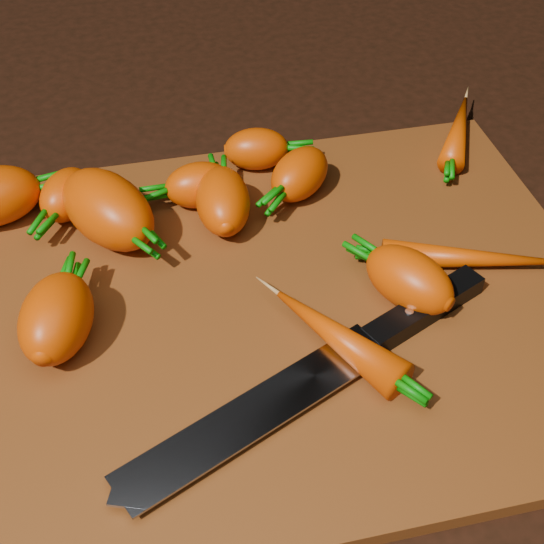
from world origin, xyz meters
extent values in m
cube|color=black|center=(0.00, 0.00, -0.01)|extent=(2.00, 2.00, 0.01)
cube|color=#5D2E0F|center=(0.00, 0.00, 0.01)|extent=(0.50, 0.40, 0.01)
ellipsoid|color=#C93E02|center=(-0.04, 0.13, 0.03)|extent=(0.06, 0.04, 0.04)
ellipsoid|color=#C93E02|center=(-0.12, 0.10, 0.04)|extent=(0.10, 0.11, 0.06)
ellipsoid|color=#C93E02|center=(-0.02, 0.10, 0.03)|extent=(0.05, 0.08, 0.04)
ellipsoid|color=#C93E02|center=(0.05, 0.12, 0.03)|extent=(0.08, 0.08, 0.04)
ellipsoid|color=#C93E02|center=(0.02, 0.17, 0.03)|extent=(0.06, 0.05, 0.04)
ellipsoid|color=#C93E02|center=(0.10, -0.02, 0.03)|extent=(0.08, 0.09, 0.04)
ellipsoid|color=#C93E02|center=(0.22, 0.17, 0.02)|extent=(0.08, 0.11, 0.02)
ellipsoid|color=#C93E02|center=(0.16, 0.00, 0.02)|extent=(0.14, 0.06, 0.02)
ellipsoid|color=#C93E02|center=(0.03, -0.06, 0.03)|extent=(0.08, 0.11, 0.03)
ellipsoid|color=#C93E02|center=(-0.16, -0.01, 0.04)|extent=(0.07, 0.09, 0.05)
ellipsoid|color=#C93E02|center=(-0.15, 0.14, 0.03)|extent=(0.06, 0.07, 0.04)
cube|color=gray|center=(-0.13, -0.15, 0.02)|extent=(0.19, 0.11, 0.00)
cube|color=gray|center=(-0.04, -0.11, 0.02)|extent=(0.02, 0.03, 0.01)
cube|color=black|center=(0.02, -0.08, 0.02)|extent=(0.11, 0.06, 0.02)
cylinder|color=#B2B2B7|center=(0.00, -0.09, 0.03)|extent=(0.01, 0.01, 0.00)
camera|label=1|loc=(-0.09, -0.39, 0.42)|focal=50.00mm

